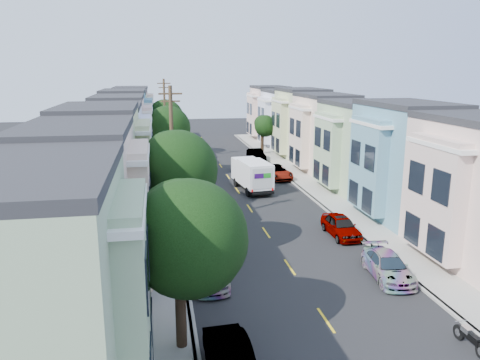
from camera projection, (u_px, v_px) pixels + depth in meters
The scene contains 27 objects.
ground at pixel (266, 233), 32.85m from camera, with size 160.00×160.00×0.00m, color black.
road_slab at pixel (232, 183), 47.23m from camera, with size 12.00×70.00×0.02m, color black.
curb_left at pixel (172, 185), 46.19m from camera, with size 0.30×70.00×0.15m, color gray.
curb_right at pixel (290, 180), 48.24m from camera, with size 0.30×70.00×0.15m, color gray.
sidewalk_left at pixel (159, 186), 45.97m from camera, with size 2.60×70.00×0.15m, color gray.
sidewalk_right at pixel (302, 180), 48.46m from camera, with size 2.60×70.00×0.15m, color gray.
centerline at pixel (232, 183), 47.23m from camera, with size 0.12×70.00×0.01m, color gold.
townhouse_row_left at pixel (119, 188), 45.35m from camera, with size 5.00×70.00×8.50m, color #9AB68A.
townhouse_row_right at pixel (337, 179), 49.12m from camera, with size 5.00×70.00×8.50m, color #9AB68A.
tree_a at pixel (186, 239), 18.18m from camera, with size 4.70×4.70×7.12m.
tree_b at pixel (176, 171), 26.96m from camera, with size 4.70×4.70×7.87m.
tree_c at pixel (171, 158), 36.50m from camera, with size 4.33×4.33×6.65m.
tree_d at pixel (167, 129), 48.29m from camera, with size 4.70×4.70×7.63m.
tree_e at pixel (165, 118), 60.74m from camera, with size 4.70×4.70×7.50m.
tree_far_r at pixel (265, 126), 62.62m from camera, with size 2.93×2.93×5.33m.
utility_pole_near at pixel (172, 159), 32.53m from camera, with size 1.60×0.26×10.00m.
utility_pole_far at pixel (165, 120), 57.45m from camera, with size 1.60×0.26×10.00m.
fedex_truck at pixel (252, 174), 44.13m from camera, with size 2.34×6.07×2.91m.
lead_sedan at pixel (243, 167), 51.90m from camera, with size 1.93×4.60×1.38m, color black.
parked_left_b at pixel (208, 272), 24.94m from camera, with size 1.80×4.29×1.29m, color #0A1A31.
parked_left_c at pixel (198, 234), 30.56m from camera, with size 1.48×4.20×1.40m, color #B3B4BB.
parked_left_d at pixel (187, 190), 41.71m from camera, with size 2.00×4.76×1.43m, color black.
parked_right_a at pixel (388, 266), 25.62m from camera, with size 1.87×4.44×1.33m, color #485255.
parked_right_b at pixel (341, 226), 32.06m from camera, with size 1.71×4.45×1.44m, color white.
parked_right_c at pixel (276, 172), 49.14m from camera, with size 2.36×5.11×1.42m, color black.
parked_right_d at pixel (256, 155), 59.01m from camera, with size 1.53×4.32×1.44m, color #0B1833.
motorcycle at pixel (470, 339), 19.13m from camera, with size 0.29×2.09×0.83m.
Camera 1 is at (-7.22, -30.33, 11.15)m, focal length 35.00 mm.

